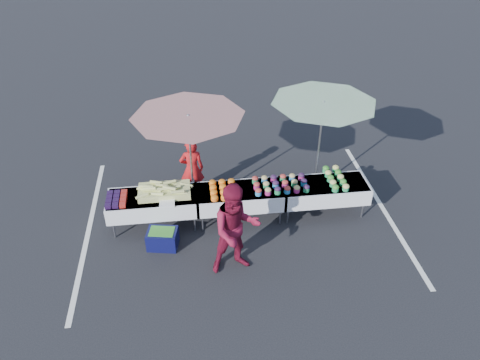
{
  "coord_description": "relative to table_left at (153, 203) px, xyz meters",
  "views": [
    {
      "loc": [
        -0.98,
        -7.8,
        6.43
      ],
      "look_at": [
        0.0,
        0.0,
        1.0
      ],
      "focal_mm": 35.0,
      "sensor_mm": 36.0,
      "label": 1
    }
  ],
  "objects": [
    {
      "name": "corn_pile",
      "position": [
        0.24,
        0.04,
        0.26
      ],
      "size": [
        1.16,
        0.57,
        0.26
      ],
      "color": "#A6AB57",
      "rests_on": "table_left"
    },
    {
      "name": "stripe_left",
      "position": [
        -1.4,
        0.0,
        -0.58
      ],
      "size": [
        0.1,
        5.0,
        0.0
      ],
      "primitive_type": "cube",
      "color": "silver",
      "rests_on": "ground"
    },
    {
      "name": "table_right",
      "position": [
        3.6,
        0.0,
        0.0
      ],
      "size": [
        1.86,
        0.81,
        0.75
      ],
      "color": "white",
      "rests_on": "ground"
    },
    {
      "name": "plastic_bags",
      "position": [
        0.3,
        -0.3,
        0.19
      ],
      "size": [
        0.3,
        0.25,
        0.05
      ],
      "primitive_type": "cube",
      "color": "white",
      "rests_on": "table_left"
    },
    {
      "name": "berry_punnets",
      "position": [
        -0.71,
        -0.06,
        0.21
      ],
      "size": [
        0.4,
        0.54,
        0.08
      ],
      "color": "black",
      "rests_on": "table_left"
    },
    {
      "name": "stripe_right",
      "position": [
        5.0,
        0.0,
        -0.58
      ],
      "size": [
        0.1,
        5.0,
        0.0
      ],
      "primitive_type": "cube",
      "color": "silver",
      "rests_on": "ground"
    },
    {
      "name": "umbrella_left",
      "position": [
        0.83,
        0.46,
        1.52
      ],
      "size": [
        2.37,
        2.37,
        2.32
      ],
      "rotation": [
        0.0,
        0.0,
        0.04
      ],
      "color": "black",
      "rests_on": "ground"
    },
    {
      "name": "customer",
      "position": [
        1.54,
        -1.45,
        0.36
      ],
      "size": [
        1.01,
        0.84,
        1.88
      ],
      "primitive_type": "imported",
      "rotation": [
        0.0,
        0.0,
        0.16
      ],
      "color": "maroon",
      "rests_on": "ground"
    },
    {
      "name": "ground",
      "position": [
        1.8,
        0.0,
        -0.58
      ],
      "size": [
        80.0,
        80.0,
        0.0
      ],
      "primitive_type": "plane",
      "color": "black"
    },
    {
      "name": "table_center",
      "position": [
        1.8,
        0.0,
        0.0
      ],
      "size": [
        1.86,
        0.81,
        0.75
      ],
      "color": "white",
      "rests_on": "ground"
    },
    {
      "name": "table_left",
      "position": [
        0.0,
        0.0,
        0.0
      ],
      "size": [
        1.86,
        0.81,
        0.75
      ],
      "color": "white",
      "rests_on": "ground"
    },
    {
      "name": "umbrella_right",
      "position": [
        3.65,
        0.8,
        1.49
      ],
      "size": [
        2.26,
        2.26,
        2.28
      ],
      "rotation": [
        0.0,
        0.0,
        -0.01
      ],
      "color": "black",
      "rests_on": "ground"
    },
    {
      "name": "carrot_bowls",
      "position": [
        1.45,
        -0.01,
        0.22
      ],
      "size": [
        0.55,
        0.69,
        0.11
      ],
      "color": "orange",
      "rests_on": "table_center"
    },
    {
      "name": "bean_baskets",
      "position": [
        3.86,
        0.08,
        0.24
      ],
      "size": [
        0.36,
        0.86,
        0.15
      ],
      "color": "#21854C",
      "rests_on": "table_right"
    },
    {
      "name": "vendor",
      "position": [
        0.84,
        0.95,
        0.15
      ],
      "size": [
        0.54,
        0.36,
        1.46
      ],
      "primitive_type": "imported",
      "rotation": [
        0.0,
        0.0,
        3.16
      ],
      "color": "red",
      "rests_on": "ground"
    },
    {
      "name": "storage_bin",
      "position": [
        0.16,
        -0.68,
        -0.38
      ],
      "size": [
        0.66,
        0.53,
        0.39
      ],
      "rotation": [
        0.0,
        0.0,
        -0.19
      ],
      "color": "#0B0D3B",
      "rests_on": "ground"
    },
    {
      "name": "potato_cups",
      "position": [
        2.65,
        0.0,
        0.25
      ],
      "size": [
        1.14,
        0.58,
        0.16
      ],
      "color": "#2A7FC4",
      "rests_on": "table_right"
    }
  ]
}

